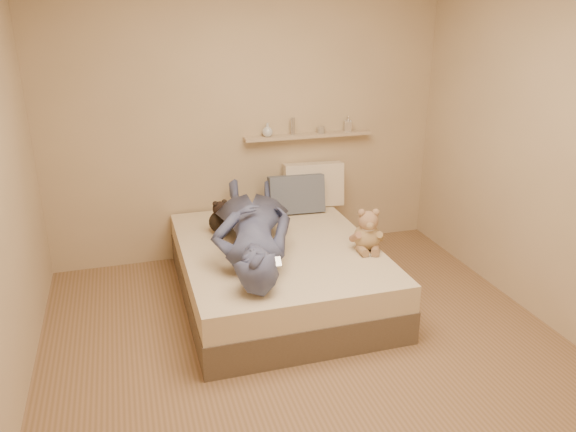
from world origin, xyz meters
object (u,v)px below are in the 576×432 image
object	(u,v)px
teddy_bear	(368,233)
pillow_cream	(313,184)
bed	(278,271)
dark_plush	(220,218)
game_console	(269,263)
wall_shelf	(308,136)
person	(252,226)
pillow_grey	(296,194)

from	to	relation	value
teddy_bear	pillow_cream	world-z (taller)	pillow_cream
bed	dark_plush	world-z (taller)	dark_plush
game_console	wall_shelf	distance (m)	1.76
pillow_cream	person	world-z (taller)	pillow_cream
dark_plush	bed	bearing A→B (deg)	-46.16
pillow_cream	dark_plush	bearing A→B (deg)	-155.90
bed	teddy_bear	bearing A→B (deg)	-23.74
bed	teddy_bear	xyz separation A→B (m)	(0.64, -0.28, 0.37)
person	wall_shelf	size ratio (longest dim) A/B	1.39
game_console	teddy_bear	world-z (taller)	teddy_bear
pillow_grey	wall_shelf	distance (m)	0.56
teddy_bear	pillow_grey	size ratio (longest dim) A/B	0.68
bed	pillow_cream	size ratio (longest dim) A/B	3.45
person	bed	bearing A→B (deg)	-162.99
pillow_cream	wall_shelf	world-z (taller)	wall_shelf
pillow_cream	bed	bearing A→B (deg)	-124.94
bed	game_console	distance (m)	0.73
dark_plush	pillow_cream	size ratio (longest dim) A/B	0.52
game_console	teddy_bear	bearing A→B (deg)	19.53
game_console	pillow_cream	size ratio (longest dim) A/B	0.31
dark_plush	person	world-z (taller)	person
bed	person	xyz separation A→B (m)	(-0.21, -0.02, 0.43)
pillow_cream	wall_shelf	size ratio (longest dim) A/B	0.46
teddy_bear	bed	bearing A→B (deg)	156.26
teddy_bear	wall_shelf	size ratio (longest dim) A/B	0.28
bed	person	distance (m)	0.47
dark_plush	pillow_cream	bearing A→B (deg)	24.10
bed	dark_plush	bearing A→B (deg)	133.84
game_console	dark_plush	size ratio (longest dim) A/B	0.60
person	pillow_grey	bearing A→B (deg)	-117.35
bed	game_console	bearing A→B (deg)	-111.09
dark_plush	wall_shelf	world-z (taller)	wall_shelf
pillow_cream	pillow_grey	size ratio (longest dim) A/B	1.10
game_console	person	world-z (taller)	person
teddy_bear	pillow_grey	xyz separation A→B (m)	(-0.27, 0.97, 0.03)
game_console	teddy_bear	size ratio (longest dim) A/B	0.50
bed	pillow_grey	size ratio (longest dim) A/B	3.80
person	wall_shelf	xyz separation A→B (m)	(0.76, 0.93, 0.45)
dark_plush	pillow_grey	world-z (taller)	pillow_grey
bed	pillow_cream	xyz separation A→B (m)	(0.58, 0.83, 0.43)
person	wall_shelf	world-z (taller)	wall_shelf
dark_plush	pillow_cream	distance (m)	1.06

